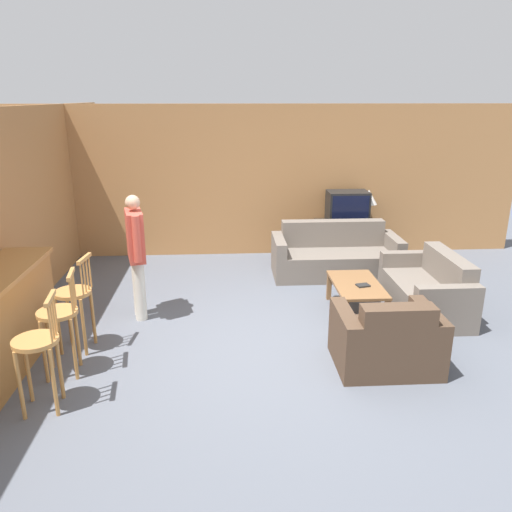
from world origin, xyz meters
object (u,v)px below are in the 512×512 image
at_px(bar_chair_near, 38,350).
at_px(book_on_table, 363,285).
at_px(bar_chair_mid, 60,320).
at_px(tv, 347,206).
at_px(table_lamp, 369,198).
at_px(bar_chair_far, 75,300).
at_px(armchair_near, 387,341).
at_px(coffee_table, 357,288).
at_px(couch_far, 335,257).
at_px(person_by_window, 136,251).
at_px(tv_unit, 346,239).
at_px(loveseat_right, 428,290).

relative_size(bar_chair_near, book_on_table, 6.01).
xyz_separation_m(bar_chair_mid, book_on_table, (3.39, 1.20, -0.17)).
bearing_deg(tv, table_lamp, 0.50).
bearing_deg(bar_chair_far, bar_chair_near, -90.00).
distance_m(bar_chair_far, armchair_near, 3.37).
bearing_deg(tv, book_on_table, -98.35).
height_order(bar_chair_near, bar_chair_mid, same).
relative_size(coffee_table, tv, 1.51).
bearing_deg(table_lamp, couch_far, -129.92).
bearing_deg(tv, bar_chair_mid, -135.56).
distance_m(table_lamp, person_by_window, 4.26).
xyz_separation_m(armchair_near, tv_unit, (0.44, 3.75, 0.03)).
height_order(coffee_table, book_on_table, book_on_table).
height_order(tv, book_on_table, tv).
xyz_separation_m(bar_chair_mid, tv, (3.75, 3.68, 0.32)).
relative_size(tv, table_lamp, 1.27).
bearing_deg(bar_chair_far, coffee_table, 12.96).
distance_m(couch_far, coffee_table, 1.52).
relative_size(book_on_table, person_by_window, 0.11).
bearing_deg(loveseat_right, bar_chair_far, -169.69).
relative_size(armchair_near, person_by_window, 0.66).
bearing_deg(book_on_table, tv_unit, 81.66).
distance_m(loveseat_right, person_by_window, 3.79).
bearing_deg(book_on_table, tv, 81.65).
bearing_deg(tv_unit, armchair_near, -96.76).
bearing_deg(armchair_near, tv, 83.23).
xyz_separation_m(armchair_near, book_on_table, (0.08, 1.26, 0.13)).
xyz_separation_m(bar_chair_near, couch_far, (3.38, 3.41, -0.30)).
distance_m(loveseat_right, tv, 2.51).
bearing_deg(person_by_window, bar_chair_near, -105.62).
height_order(coffee_table, tv_unit, tv_unit).
bearing_deg(person_by_window, bar_chair_mid, -111.98).
distance_m(bar_chair_near, table_lamp, 5.95).
xyz_separation_m(bar_chair_far, tv_unit, (3.75, 3.15, -0.27)).
bearing_deg(bar_chair_near, couch_far, 45.25).
xyz_separation_m(bar_chair_far, coffee_table, (3.34, 0.77, -0.24)).
bearing_deg(armchair_near, bar_chair_mid, 178.87).
distance_m(tv, person_by_window, 3.96).
relative_size(tv_unit, table_lamp, 1.93).
xyz_separation_m(armchair_near, tv, (0.44, 3.74, 0.62)).
bearing_deg(armchair_near, coffee_table, 88.81).
height_order(couch_far, person_by_window, person_by_window).
distance_m(bar_chair_far, loveseat_right, 4.37).
bearing_deg(bar_chair_far, couch_far, 34.03).
xyz_separation_m(armchair_near, person_by_window, (-2.76, 1.42, 0.60)).
distance_m(bar_chair_mid, table_lamp, 5.54).
height_order(couch_far, coffee_table, couch_far).
distance_m(bar_chair_mid, couch_far, 4.40).
height_order(bar_chair_far, person_by_window, person_by_window).
distance_m(bar_chair_near, bar_chair_far, 1.13).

